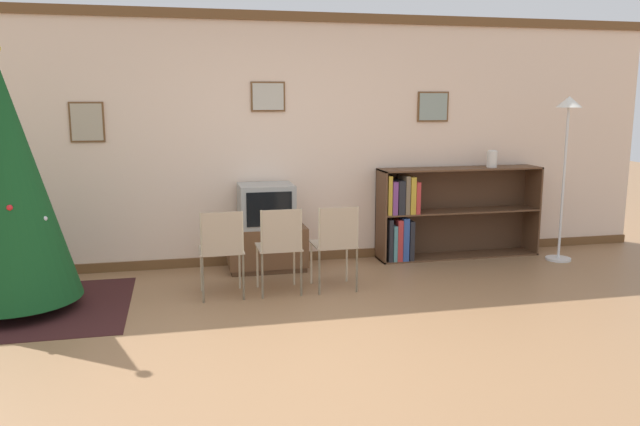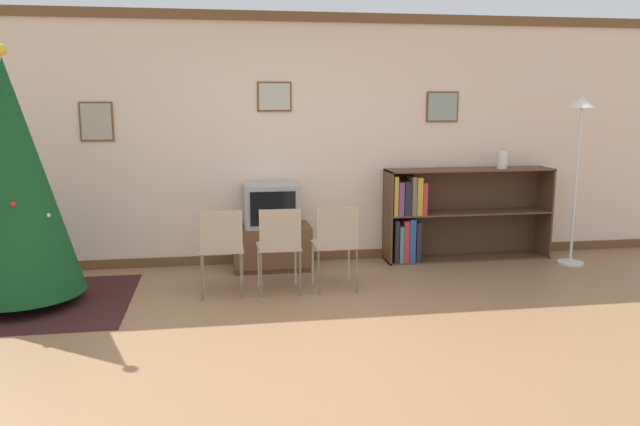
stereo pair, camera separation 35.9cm
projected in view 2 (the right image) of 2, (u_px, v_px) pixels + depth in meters
The scene contains 12 objects.
ground_plane at pixel (311, 350), 4.53m from camera, with size 24.00×24.00×0.00m, color #936B47.
wall_back at pixel (276, 140), 6.78m from camera, with size 9.03×0.11×2.70m.
area_rug at pixel (23, 304), 5.54m from camera, with size 1.87×1.60×0.01m.
christmas_tree at pixel (12, 179), 5.34m from camera, with size 1.09×1.09×2.24m.
tv_console at pixel (272, 247), 6.67m from camera, with size 0.82×0.49×0.47m.
television at pixel (271, 205), 6.58m from camera, with size 0.57×0.47×0.45m.
folding_chair_left at pixel (221, 246), 5.67m from camera, with size 0.40×0.40×0.82m.
folding_chair_center at pixel (279, 244), 5.76m from camera, with size 0.40×0.40×0.82m.
folding_chair_right at pixel (336, 242), 5.84m from camera, with size 0.40×0.40×0.82m.
bookshelf at pixel (440, 215), 6.99m from camera, with size 1.89×0.36×1.03m.
vase at pixel (502, 160), 6.95m from camera, with size 0.11×0.11×0.19m.
standing_lamp at pixel (579, 137), 6.64m from camera, with size 0.28×0.28×1.83m.
Camera 2 is at (-0.62, -4.23, 1.80)m, focal length 35.00 mm.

